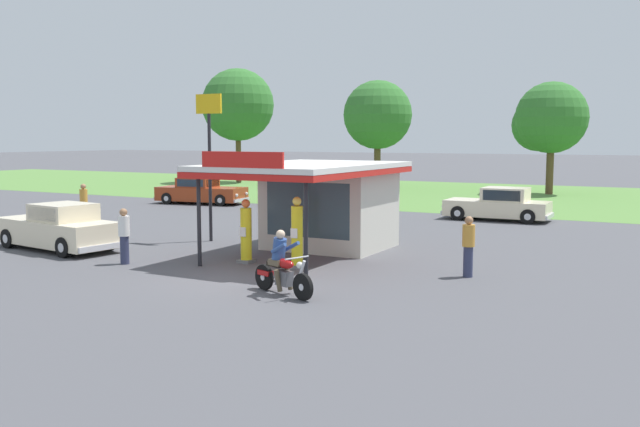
{
  "coord_description": "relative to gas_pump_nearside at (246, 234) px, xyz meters",
  "views": [
    {
      "loc": [
        10.62,
        -14.96,
        3.77
      ],
      "look_at": [
        0.44,
        3.96,
        1.4
      ],
      "focal_mm": 38.49,
      "sensor_mm": 36.0,
      "label": 1
    }
  ],
  "objects": [
    {
      "name": "ground_plane",
      "position": [
        1.08,
        -2.05,
        -0.89
      ],
      "size": [
        300.0,
        300.0,
        0.0
      ],
      "primitive_type": "plane",
      "color": "#4C4C51"
    },
    {
      "name": "grass_verge_strip",
      "position": [
        1.08,
        27.95,
        -0.88
      ],
      "size": [
        120.0,
        24.0,
        0.01
      ],
      "primitive_type": "cube",
      "color": "#56843D",
      "rests_on": "ground"
    },
    {
      "name": "service_station_kiosk",
      "position": [
        0.89,
        3.36,
        0.85
      ],
      "size": [
        4.51,
        7.17,
        3.4
      ],
      "color": "beige",
      "rests_on": "ground"
    },
    {
      "name": "gas_pump_nearside",
      "position": [
        0.0,
        0.0,
        0.0
      ],
      "size": [
        0.44,
        0.44,
        1.94
      ],
      "color": "slate",
      "rests_on": "ground"
    },
    {
      "name": "gas_pump_offside",
      "position": [
        1.79,
        0.0,
        0.07
      ],
      "size": [
        0.44,
        0.44,
        2.09
      ],
      "color": "slate",
      "rests_on": "ground"
    },
    {
      "name": "motorcycle_with_rider",
      "position": [
        3.19,
        -3.14,
        -0.23
      ],
      "size": [
        2.05,
        0.95,
        1.58
      ],
      "color": "black",
      "rests_on": "ground"
    },
    {
      "name": "featured_classic_sedan",
      "position": [
        -7.02,
        -0.96,
        -0.17
      ],
      "size": [
        5.17,
        2.45,
        1.59
      ],
      "color": "beige",
      "rests_on": "ground"
    },
    {
      "name": "parked_car_back_row_far_left",
      "position": [
        -6.85,
        15.98,
        -0.22
      ],
      "size": [
        5.58,
        2.92,
        1.47
      ],
      "color": "#2D844C",
      "rests_on": "ground"
    },
    {
      "name": "parked_car_back_row_centre",
      "position": [
        4.08,
        14.54,
        -0.2
      ],
      "size": [
        4.87,
        2.04,
        1.52
      ],
      "color": "beige",
      "rests_on": "ground"
    },
    {
      "name": "parked_car_back_row_far_right",
      "position": [
        -13.03,
        14.41,
        -0.2
      ],
      "size": [
        5.46,
        2.67,
        1.51
      ],
      "color": "#993819",
      "rests_on": "ground"
    },
    {
      "name": "bystander_leaning_by_kiosk",
      "position": [
        -3.1,
        -1.91,
        0.0
      ],
      "size": [
        0.34,
        0.34,
        1.68
      ],
      "color": "#2D3351",
      "rests_on": "ground"
    },
    {
      "name": "bystander_strolling_foreground",
      "position": [
        6.54,
        1.07,
        -0.01
      ],
      "size": [
        0.34,
        0.34,
        1.67
      ],
      "color": "#2D3351",
      "rests_on": "ground"
    },
    {
      "name": "bystander_chatting_near_pumps",
      "position": [
        -12.02,
        4.79,
        0.04
      ],
      "size": [
        0.34,
        0.34,
        1.74
      ],
      "color": "black",
      "rests_on": "ground"
    },
    {
      "name": "tree_oak_distant_spare",
      "position": [
        -9.08,
        30.73,
        4.6
      ],
      "size": [
        5.15,
        5.15,
        8.09
      ],
      "color": "brown",
      "rests_on": "ground"
    },
    {
      "name": "tree_oak_left",
      "position": [
        3.18,
        31.11,
        4.09
      ],
      "size": [
        5.15,
        4.86,
        7.52
      ],
      "color": "brown",
      "rests_on": "ground"
    },
    {
      "name": "tree_oak_centre",
      "position": [
        -22.16,
        31.23,
        5.67
      ],
      "size": [
        6.09,
        6.09,
        9.62
      ],
      "color": "brown",
      "rests_on": "ground"
    },
    {
      "name": "roadside_pole_sign",
      "position": [
        -3.66,
        3.05,
        2.72
      ],
      "size": [
        1.1,
        0.12,
        5.35
      ],
      "color": "black",
      "rests_on": "ground"
    }
  ]
}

